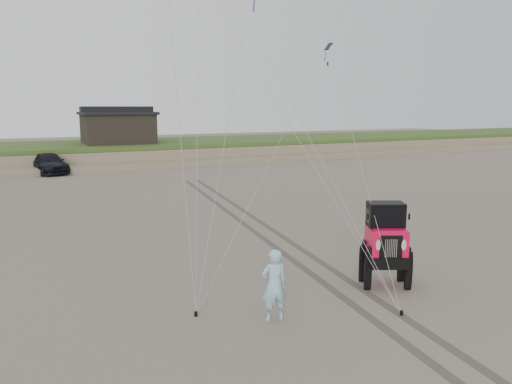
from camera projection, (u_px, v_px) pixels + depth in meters
ground at (339, 309)px, 12.57m from camera, size 160.00×160.00×0.00m
dune_ridge at (96, 154)px, 45.51m from camera, size 160.00×14.25×1.73m
cabin at (118, 127)px, 45.54m from camera, size 6.40×5.40×3.35m
truck_c at (49, 164)px, 38.18m from camera, size 2.87×5.39×1.49m
jeep at (386, 253)px, 14.04m from camera, size 4.25×5.57×1.91m
man at (274, 285)px, 11.78m from camera, size 0.69×0.50×1.75m
stake_main at (196, 314)px, 12.12m from camera, size 0.08×0.08×0.12m
stake_aux at (402, 313)px, 12.17m from camera, size 0.08×0.08×0.12m
tire_tracks at (263, 231)px, 20.51m from camera, size 5.22×29.74×0.01m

